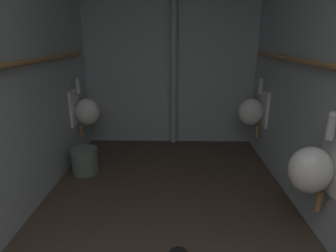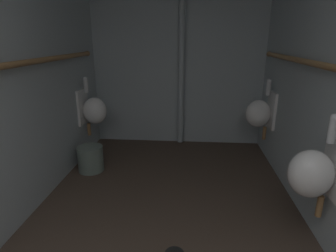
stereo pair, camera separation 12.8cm
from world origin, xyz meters
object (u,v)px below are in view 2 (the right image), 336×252
(urinal_left_mid, at_px, (93,110))
(urinal_right_far, at_px, (260,113))
(urinal_right_mid, at_px, (314,172))
(waste_bin, at_px, (91,159))
(standpipe_back_wall, at_px, (182,50))

(urinal_left_mid, distance_m, urinal_right_far, 2.08)
(urinal_right_mid, distance_m, waste_bin, 2.32)
(urinal_left_mid, xyz_separation_m, urinal_right_far, (2.08, 0.03, 0.00))
(waste_bin, bearing_deg, urinal_right_far, 13.86)
(urinal_right_far, distance_m, waste_bin, 2.10)
(urinal_right_far, distance_m, standpipe_back_wall, 1.31)
(urinal_right_far, bearing_deg, urinal_left_mid, -179.15)
(urinal_right_mid, relative_size, urinal_right_far, 1.00)
(urinal_right_mid, relative_size, waste_bin, 2.55)
(waste_bin, bearing_deg, urinal_right_mid, -28.90)
(standpipe_back_wall, height_order, waste_bin, standpipe_back_wall)
(urinal_left_mid, xyz_separation_m, waste_bin, (0.09, -0.46, -0.47))
(urinal_right_mid, bearing_deg, urinal_right_far, 90.00)
(urinal_right_far, bearing_deg, urinal_right_mid, -90.00)
(standpipe_back_wall, bearing_deg, urinal_left_mid, -155.01)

